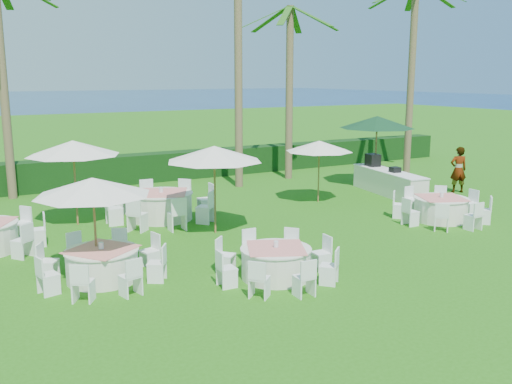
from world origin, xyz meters
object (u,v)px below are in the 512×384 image
umbrella_green (377,122)px  umbrella_c (73,148)px  banquet_table_a (102,264)px  umbrella_d (319,146)px  umbrella_b (214,154)px  umbrella_a (93,187)px  staff_person (458,170)px  banquet_table_b (276,262)px  buffet_table (388,181)px  banquet_table_c (441,208)px  banquet_table_e (162,205)px

umbrella_green → umbrella_c: bearing=-178.1°
banquet_table_a → umbrella_green: size_ratio=0.94×
umbrella_d → umbrella_b: bearing=-158.9°
umbrella_a → staff_person: 14.99m
banquet_table_a → staff_person: bearing=11.5°
umbrella_green → staff_person: size_ratio=1.69×
banquet_table_b → umbrella_b: bearing=84.0°
buffet_table → umbrella_c: bearing=174.3°
umbrella_d → buffet_table: umbrella_d is taller
banquet_table_c → umbrella_a: 10.85m
banquet_table_a → buffet_table: 12.70m
banquet_table_a → umbrella_a: umbrella_a is taller
umbrella_d → staff_person: (5.75, -1.26, -1.13)m
umbrella_a → banquet_table_a: bearing=-79.5°
umbrella_b → umbrella_c: size_ratio=1.00×
banquet_table_c → umbrella_a: size_ratio=1.14×
banquet_table_a → buffet_table: (12.04, 4.06, 0.12)m
umbrella_b → umbrella_green: bearing=20.5°
umbrella_a → buffet_table: 12.77m
buffet_table → staff_person: (2.60, -1.08, 0.40)m
umbrella_d → buffet_table: (3.14, -0.18, -1.53)m
banquet_table_c → umbrella_d: bearing=113.4°
umbrella_a → umbrella_d: (8.94, 3.98, -0.06)m
banquet_table_e → umbrella_green: 9.96m
umbrella_b → umbrella_c: (-3.28, 2.91, 0.05)m
banquet_table_a → umbrella_green: 14.10m
umbrella_a → staff_person: (14.69, 2.72, -1.19)m
staff_person → umbrella_a: bearing=34.4°
banquet_table_b → buffet_table: size_ratio=0.69×
buffet_table → banquet_table_e: bearing=176.6°
banquet_table_c → banquet_table_e: 8.81m
umbrella_b → staff_person: (10.77, 0.68, -1.42)m
banquet_table_a → umbrella_d: umbrella_d is taller
banquet_table_c → umbrella_green: 6.28m
umbrella_b → staff_person: size_ratio=1.54×
umbrella_b → umbrella_d: 5.39m
banquet_table_e → umbrella_a: (-3.13, -4.33, 1.63)m
umbrella_d → umbrella_green: 4.13m
umbrella_b → buffet_table: bearing=12.1°
umbrella_b → staff_person: umbrella_b is taller
umbrella_green → buffet_table: (-0.70, -1.56, -2.14)m
banquet_table_e → buffet_table: 8.98m
banquet_table_a → umbrella_c: 5.61m
banquet_table_b → umbrella_b: size_ratio=1.01×
umbrella_c → umbrella_a: bearing=-97.4°
banquet_table_c → umbrella_c: bearing=153.2°
banquet_table_a → buffet_table: bearing=18.6°
banquet_table_b → buffet_table: buffet_table is taller
banquet_table_c → umbrella_a: umbrella_a is taller
banquet_table_a → umbrella_green: bearing=23.8°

